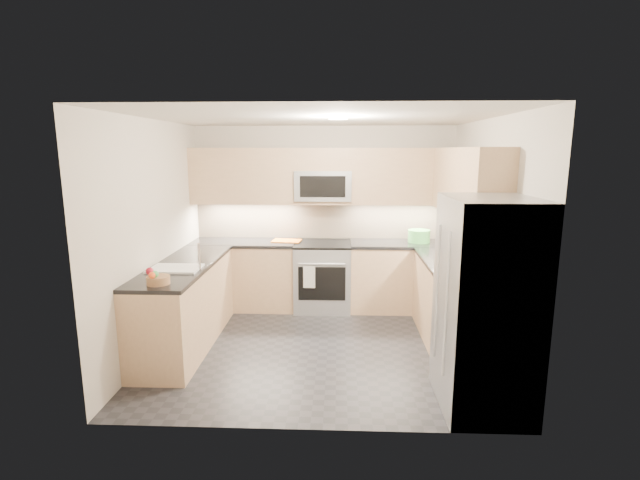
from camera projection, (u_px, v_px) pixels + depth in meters
The scene contains 36 objects.
floor at pixel (319, 346), 5.23m from camera, with size 3.60×3.20×0.00m, color black.
ceiling at pixel (319, 118), 4.75m from camera, with size 3.60×3.20×0.02m, color beige.
wall_back at pixel (324, 216), 6.56m from camera, with size 3.60×0.02×2.50m, color beige.
wall_front at pixel (309, 277), 3.42m from camera, with size 3.60×0.02×2.50m, color beige.
wall_left at pixel (154, 236), 5.06m from camera, with size 0.02×3.20×2.50m, color beige.
wall_right at pixel (488, 238), 4.92m from camera, with size 0.02×3.20×2.50m, color beige.
base_cab_back_left at pixel (245, 276), 6.46m from camera, with size 1.42×0.60×0.90m, color tan.
base_cab_back_right at pixel (402, 277), 6.37m from camera, with size 1.42×0.60×0.90m, color tan.
base_cab_right at pixel (452, 305), 5.23m from camera, with size 0.60×1.70×0.90m, color tan.
base_cab_peninsula at pixel (186, 306), 5.20m from camera, with size 0.60×2.00×0.90m, color tan.
countertop_back_left at pixel (244, 243), 6.37m from camera, with size 1.42×0.63×0.04m, color black.
countertop_back_right at pixel (403, 244), 6.28m from camera, with size 1.42×0.63×0.04m, color black.
countertop_right at pixel (454, 265), 5.14m from camera, with size 0.63×1.70×0.04m, color black.
countertop_peninsula at pixel (183, 265), 5.11m from camera, with size 0.63×2.00×0.04m, color black.
upper_cab_back at pixel (323, 176), 6.28m from camera, with size 3.60×0.35×0.75m, color tan.
upper_cab_right at pixel (467, 182), 5.08m from camera, with size 0.35×1.95×0.75m, color tan.
backsplash_back at pixel (324, 220), 6.56m from camera, with size 3.60×0.01×0.51m, color tan.
backsplash_right at pixel (475, 236), 5.37m from camera, with size 0.01×2.30×0.51m, color tan.
gas_range at pixel (323, 277), 6.39m from camera, with size 0.76×0.65×0.91m, color #9D9FA4.
range_cooktop at pixel (323, 244), 6.30m from camera, with size 0.76×0.65×0.03m, color black.
oven_door_glass at pixel (322, 284), 6.07m from camera, with size 0.62×0.02×0.45m, color black.
oven_handle at pixel (322, 264), 6.00m from camera, with size 0.02×0.02×0.60m, color #B2B5BA.
microwave at pixel (323, 185), 6.28m from camera, with size 0.76×0.40×0.40m, color #919498.
microwave_door at pixel (323, 187), 6.07m from camera, with size 0.60×0.01×0.28m, color black.
refrigerator at pixel (486, 305), 3.87m from camera, with size 0.70×0.90×1.80m, color #979A9F.
fridge_handle_left at pixel (446, 306), 3.70m from camera, with size 0.02×0.02×1.20m, color #B2B5BA.
fridge_handle_right at pixel (437, 292), 4.05m from camera, with size 0.02×0.02×1.20m, color #B2B5BA.
sink_basin at pixel (176, 275), 4.87m from camera, with size 0.52×0.38×0.16m, color white.
faucet at pixel (199, 257), 4.82m from camera, with size 0.03×0.03×0.28m, color silver.
utensil_bowl at pixel (419, 236), 6.29m from camera, with size 0.29×0.29×0.17m, color green.
cutting_board at pixel (287, 241), 6.37m from camera, with size 0.38×0.27×0.01m, color orange.
fruit_basket at pixel (158, 280), 4.32m from camera, with size 0.21×0.21×0.08m, color #A0724B.
fruit_apple at pixel (150, 271), 4.34m from camera, with size 0.07×0.07×0.07m, color #A41224.
fruit_pear at pixel (155, 274), 4.24m from camera, with size 0.06×0.06×0.06m, color green.
dish_towel_check at pixel (309, 277), 6.02m from camera, with size 0.15×0.01×0.29m, color white.
fruit_orange at pixel (152, 275), 4.21m from camera, with size 0.06×0.06×0.06m, color #FD551C.
Camera 1 is at (0.21, -4.90, 2.17)m, focal length 26.00 mm.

